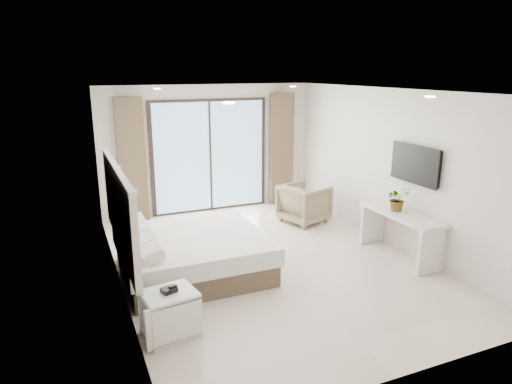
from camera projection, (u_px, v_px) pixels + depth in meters
ground at (270, 262)px, 7.35m from camera, size 6.20×6.20×0.00m
room_shell at (240, 158)px, 7.52m from camera, size 4.62×6.22×2.72m
bed at (191, 254)px, 6.89m from camera, size 2.11×2.01×0.73m
nightstand at (170, 314)px, 5.27m from camera, size 0.66×0.58×0.54m
phone at (169, 290)px, 5.20m from camera, size 0.20×0.18×0.06m
console_desk at (400, 225)px, 7.40m from camera, size 0.49×1.57×0.77m
plant at (398, 201)px, 7.41m from camera, size 0.45×0.48×0.31m
armchair at (304, 202)px, 9.18m from camera, size 0.98×1.02×0.85m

